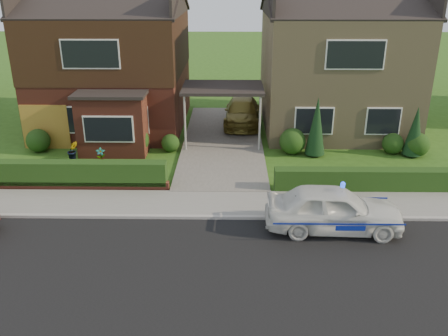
{
  "coord_description": "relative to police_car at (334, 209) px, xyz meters",
  "views": [
    {
      "loc": [
        0.39,
        -11.06,
        7.63
      ],
      "look_at": [
        0.17,
        3.5,
        1.68
      ],
      "focal_mm": 38.0,
      "sensor_mm": 36.0,
      "label": 1
    }
  ],
  "objects": [
    {
      "name": "conifer_a",
      "position": [
        0.53,
        6.8,
        0.56
      ],
      "size": [
        0.9,
        0.9,
        2.6
      ],
      "primitive_type": "cone",
      "color": "black",
      "rests_on": "ground"
    },
    {
      "name": "house_left",
      "position": [
        -9.45,
        11.5,
        3.07
      ],
      "size": [
        7.5,
        9.53,
        7.25
      ],
      "color": "brown",
      "rests_on": "ground"
    },
    {
      "name": "potted_plant_c",
      "position": [
        -6.17,
        3.6,
        -0.31
      ],
      "size": [
        0.58,
        0.58,
        0.85
      ],
      "primitive_type": "imported",
      "rotation": [
        0.0,
        0.0,
        1.3
      ],
      "color": "gray",
      "rests_on": "ground"
    },
    {
      "name": "shrub_left_mid",
      "position": [
        -7.67,
        6.9,
        -0.08
      ],
      "size": [
        1.32,
        1.32,
        1.32
      ],
      "primitive_type": "sphere",
      "color": "black",
      "rests_on": "ground"
    },
    {
      "name": "hedge_right",
      "position": [
        2.13,
        2.95,
        -0.74
      ],
      "size": [
        7.5,
        0.55,
        0.8
      ],
      "primitive_type": "cube",
      "color": "black",
      "rests_on": "ground"
    },
    {
      "name": "conifer_b",
      "position": [
        4.93,
        6.8,
        0.36
      ],
      "size": [
        0.9,
        0.9,
        2.2
      ],
      "primitive_type": "cone",
      "color": "black",
      "rests_on": "ground"
    },
    {
      "name": "shrub_right_near",
      "position": [
        -0.47,
        7.0,
        -0.14
      ],
      "size": [
        1.2,
        1.2,
        1.2
      ],
      "primitive_type": "sphere",
      "color": "black",
      "rests_on": "ground"
    },
    {
      "name": "shrub_left_far",
      "position": [
        -12.17,
        7.1,
        -0.2
      ],
      "size": [
        1.08,
        1.08,
        1.08
      ],
      "primitive_type": "sphere",
      "color": "black",
      "rests_on": "ground"
    },
    {
      "name": "sidewalk",
      "position": [
        -3.67,
        1.7,
        -0.69
      ],
      "size": [
        60.0,
        2.0,
        0.1
      ],
      "primitive_type": "cube",
      "color": "slate",
      "rests_on": "ground"
    },
    {
      "name": "shrub_right_mid",
      "position": [
        4.13,
        7.1,
        -0.26
      ],
      "size": [
        0.96,
        0.96,
        0.96
      ],
      "primitive_type": "sphere",
      "color": "black",
      "rests_on": "ground"
    },
    {
      "name": "hedge_left",
      "position": [
        -9.47,
        3.05,
        -0.74
      ],
      "size": [
        7.5,
        0.55,
        0.9
      ],
      "primitive_type": "cube",
      "color": "black",
      "rests_on": "ground"
    },
    {
      "name": "potted_plant_a",
      "position": [
        -8.89,
        5.56,
        -0.38
      ],
      "size": [
        0.44,
        0.36,
        0.72
      ],
      "primitive_type": "imported",
      "rotation": [
        0.0,
        0.0,
        0.3
      ],
      "color": "gray",
      "rests_on": "ground"
    },
    {
      "name": "potted_plant_b",
      "position": [
        -10.26,
        6.05,
        -0.31
      ],
      "size": [
        0.6,
        0.57,
        0.86
      ],
      "primitive_type": "imported",
      "rotation": [
        0.0,
        0.0,
        0.53
      ],
      "color": "gray",
      "rests_on": "ground"
    },
    {
      "name": "shrub_right_far",
      "position": [
        5.13,
        6.8,
        -0.2
      ],
      "size": [
        1.08,
        1.08,
        1.08
      ],
      "primitive_type": "sphere",
      "color": "black",
      "rests_on": "ground"
    },
    {
      "name": "shrub_left_near",
      "position": [
        -6.07,
        7.2,
        -0.32
      ],
      "size": [
        0.84,
        0.84,
        0.84
      ],
      "primitive_type": "sphere",
      "color": "black",
      "rests_on": "ground"
    },
    {
      "name": "driveway_car",
      "position": [
        -2.67,
        11.27,
        0.04
      ],
      "size": [
        2.06,
        4.62,
        1.32
      ],
      "primitive_type": "imported",
      "rotation": [
        0.0,
        0.0,
        -0.05
      ],
      "color": "brown",
      "rests_on": "driveway"
    },
    {
      "name": "house_right",
      "position": [
        2.13,
        11.59,
        2.93
      ],
      "size": [
        7.5,
        8.06,
        7.25
      ],
      "color": "#97845C",
      "rests_on": "ground"
    },
    {
      "name": "carport_link",
      "position": [
        -3.67,
        8.55,
        1.92
      ],
      "size": [
        3.8,
        3.0,
        2.77
      ],
      "color": "black",
      "rests_on": "ground"
    },
    {
      "name": "driveway",
      "position": [
        -3.67,
        8.6,
        -0.68
      ],
      "size": [
        3.8,
        12.0,
        0.12
      ],
      "primitive_type": "cube",
      "color": "#666059",
      "rests_on": "ground"
    },
    {
      "name": "police_car",
      "position": [
        0.0,
        0.0,
        0.0
      ],
      "size": [
        3.97,
        4.38,
        1.64
      ],
      "rotation": [
        0.0,
        0.0,
        1.53
      ],
      "color": "silver",
      "rests_on": "ground"
    },
    {
      "name": "road",
      "position": [
        -3.67,
        -2.4,
        -0.74
      ],
      "size": [
        60.0,
        6.0,
        0.02
      ],
      "primitive_type": "cube",
      "color": "black",
      "rests_on": "ground"
    },
    {
      "name": "ground",
      "position": [
        -3.67,
        -2.4,
        -0.74
      ],
      "size": [
        120.0,
        120.0,
        0.0
      ],
      "primitive_type": "plane",
      "color": "#2B5216",
      "rests_on": "ground"
    },
    {
      "name": "garage_door",
      "position": [
        -11.92,
        7.56,
        0.31
      ],
      "size": [
        2.2,
        0.1,
        2.1
      ],
      "primitive_type": "cube",
      "color": "olive",
      "rests_on": "ground"
    },
    {
      "name": "kerb",
      "position": [
        -3.67,
        0.65,
        -0.68
      ],
      "size": [
        60.0,
        0.16,
        0.12
      ],
      "primitive_type": "cube",
      "color": "#9E9993",
      "rests_on": "ground"
    },
    {
      "name": "dwarf_wall",
      "position": [
        -9.47,
        2.9,
        -0.56
      ],
      "size": [
        7.7,
        0.25,
        0.36
      ],
      "primitive_type": "cube",
      "color": "brown",
      "rests_on": "ground"
    }
  ]
}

